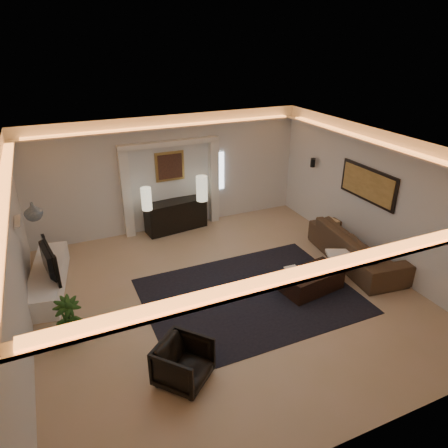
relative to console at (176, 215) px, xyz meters
name	(u,v)px	position (x,y,z in m)	size (l,w,h in m)	color
floor	(227,295)	(-0.02, -3.25, -0.40)	(7.00, 7.00, 0.00)	tan
ceiling	(228,150)	(-0.02, -3.25, 2.50)	(7.00, 7.00, 0.00)	white
wall_back	(170,174)	(-0.02, 0.25, 1.05)	(7.00, 7.00, 0.00)	silver
wall_front	(358,354)	(-0.02, -6.75, 1.05)	(7.00, 7.00, 0.00)	silver
wall_left	(15,270)	(-3.52, -3.25, 1.05)	(7.00, 7.00, 0.00)	silver
wall_right	(377,200)	(3.48, -3.25, 1.05)	(7.00, 7.00, 0.00)	silver
cove_soffit	(228,166)	(-0.02, -3.25, 2.22)	(7.00, 7.00, 0.04)	silver
daylight_slit	(219,171)	(1.33, 0.23, 0.95)	(0.25, 0.03, 1.00)	white
area_rug	(250,296)	(0.38, -3.45, -0.39)	(4.00, 3.00, 0.01)	black
pilaster_left	(126,195)	(-1.17, 0.15, 0.70)	(0.22, 0.20, 2.20)	silver
pilaster_right	(214,182)	(1.13, 0.15, 0.70)	(0.22, 0.20, 2.20)	silver
alcove_header	(169,143)	(-0.02, 0.15, 1.85)	(2.52, 0.20, 0.12)	silver
painting_frame	(170,166)	(-0.02, 0.22, 1.25)	(0.74, 0.04, 0.74)	tan
painting_canvas	(170,167)	(-0.02, 0.19, 1.25)	(0.62, 0.02, 0.62)	#4C2D1E
art_panel_frame	(368,184)	(3.45, -2.95, 1.30)	(0.04, 1.64, 0.74)	black
art_panel_gold	(367,185)	(3.42, -2.95, 1.30)	(0.02, 1.50, 0.62)	tan
wall_sconce	(313,163)	(3.36, -1.05, 1.28)	(0.12, 0.12, 0.22)	black
wall_niche	(17,221)	(-3.46, -1.85, 1.25)	(0.10, 0.55, 0.04)	silver
console	(176,215)	(0.00, 0.00, 0.00)	(1.57, 0.49, 0.78)	black
lamp_left	(146,198)	(-0.78, -0.24, 0.69)	(0.25, 0.25, 0.55)	#FFF7CC
lamp_right	(202,189)	(0.65, -0.22, 0.69)	(0.29, 0.29, 0.64)	beige
media_ledge	(49,278)	(-3.17, -1.56, -0.18)	(0.58, 2.33, 0.44)	white
tv	(45,261)	(-3.17, -1.86, 0.37)	(0.15, 1.11, 0.64)	black
figurine	(44,249)	(-3.17, -1.08, 0.24)	(0.14, 0.14, 0.38)	black
ginger_jar	(33,211)	(-3.17, -1.95, 1.43)	(0.31, 0.31, 0.33)	slate
plant	(69,320)	(-2.93, -3.35, 0.00)	(0.45, 0.45, 0.80)	#204516
sofa	(356,247)	(3.13, -3.22, -0.03)	(1.00, 2.57, 0.75)	brown
throw_blanket	(341,255)	(2.36, -3.63, 0.15)	(0.56, 0.46, 0.06)	beige
throw_pillow	(332,226)	(3.08, -2.40, 0.15)	(0.10, 0.34, 0.34)	tan
coffee_table	(311,281)	(1.59, -3.74, -0.20)	(1.19, 0.65, 0.44)	black
bowl	(286,276)	(1.00, -3.73, 0.05)	(0.30, 0.30, 0.07)	black
magazine	(291,269)	(1.26, -3.51, 0.02)	(0.26, 0.19, 0.03)	white
armchair	(183,363)	(-1.50, -4.96, -0.07)	(0.71, 0.73, 0.66)	black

